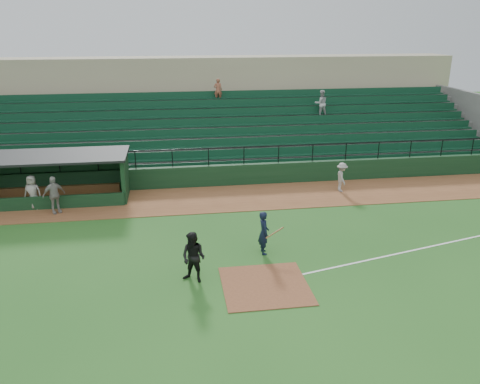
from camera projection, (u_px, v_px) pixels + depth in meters
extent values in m
plane|color=#22561C|center=(260.00, 272.00, 17.56)|extent=(90.00, 90.00, 0.00)
cube|color=brown|center=(232.00, 198.00, 25.01)|extent=(40.00, 4.00, 0.03)
cube|color=brown|center=(265.00, 285.00, 16.62)|extent=(3.00, 3.00, 0.03)
cube|color=white|center=(442.00, 244.00, 19.79)|extent=(17.49, 4.44, 0.01)
cube|color=#103219|center=(227.00, 175.00, 26.87)|extent=(36.00, 0.35, 1.20)
cylinder|color=black|center=(226.00, 148.00, 26.34)|extent=(36.00, 0.06, 0.06)
cube|color=#62625E|center=(217.00, 136.00, 31.04)|extent=(36.00, 9.00, 3.60)
cube|color=#103C25|center=(218.00, 130.00, 30.42)|extent=(34.56, 8.00, 4.05)
cube|color=#62625E|center=(470.00, 123.00, 33.49)|extent=(0.35, 9.50, 4.20)
cube|color=tan|center=(208.00, 99.00, 36.63)|extent=(38.00, 3.00, 6.40)
cube|color=#62625E|center=(211.00, 97.00, 34.60)|extent=(36.00, 2.00, 0.20)
imported|color=#B2B2B2|center=(321.00, 103.00, 32.19)|extent=(0.88, 0.69, 1.81)
imported|color=#A2553B|center=(218.00, 90.00, 32.84)|extent=(0.57, 0.38, 1.57)
cube|color=#103219|center=(47.00, 172.00, 25.52)|extent=(8.50, 0.20, 2.30)
cube|color=#103219|center=(125.00, 176.00, 24.90)|extent=(0.20, 2.60, 2.30)
cube|color=black|center=(37.00, 157.00, 23.90)|extent=(8.90, 3.20, 0.12)
cube|color=olive|center=(47.00, 190.00, 25.44)|extent=(7.65, 0.40, 0.50)
cube|color=#103219|center=(36.00, 203.00, 23.31)|extent=(8.50, 0.12, 0.70)
imported|color=black|center=(264.00, 233.00, 18.73)|extent=(0.45, 0.66, 1.78)
cylinder|color=olive|center=(275.00, 233.00, 18.58)|extent=(0.79, 0.34, 0.35)
imported|color=black|center=(194.00, 257.00, 16.63)|extent=(1.15, 1.08, 1.87)
imported|color=#9C9892|center=(342.00, 177.00, 25.74)|extent=(0.68, 1.08, 1.61)
imported|color=gray|center=(54.00, 195.00, 22.71)|extent=(1.15, 0.97, 1.84)
imported|color=#A29D98|center=(33.00, 192.00, 23.28)|extent=(0.91, 0.67, 1.71)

